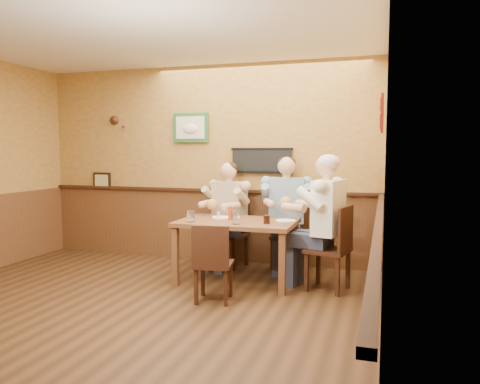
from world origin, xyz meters
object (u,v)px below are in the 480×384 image
object	(u,v)px
chair_near_side	(214,262)
diner_tan_shirt	(230,220)
diner_white_elder	(328,230)
dining_table	(237,228)
chair_back_right	(286,234)
chair_right_end	(328,248)
hot_sauce_bottle	(230,212)
cola_tumbler	(267,220)
salt_shaker	(218,216)
water_glass_left	(191,216)
chair_back_left	(230,234)
pepper_shaker	(231,216)
water_glass_mid	(236,218)
diner_blue_polo	(286,219)

from	to	relation	value
chair_near_side	diner_tan_shirt	xyz separation A→B (m)	(-0.31, 1.46, 0.23)
diner_white_elder	dining_table	bearing A→B (deg)	-78.01
chair_near_side	chair_back_right	bearing A→B (deg)	-115.19
chair_right_end	hot_sauce_bottle	world-z (taller)	chair_right_end
hot_sauce_bottle	cola_tumbler	bearing A→B (deg)	-18.42
salt_shaker	water_glass_left	bearing A→B (deg)	-126.77
chair_right_end	salt_shaker	xyz separation A→B (m)	(-1.34, 0.06, 0.31)
chair_near_side	water_glass_left	bearing A→B (deg)	-55.69
chair_back_left	cola_tumbler	xyz separation A→B (m)	(0.73, -0.82, 0.35)
chair_back_right	diner_tan_shirt	world-z (taller)	diner_tan_shirt
pepper_shaker	water_glass_mid	bearing A→B (deg)	-60.47
hot_sauce_bottle	water_glass_mid	bearing A→B (deg)	-59.28
cola_tumbler	salt_shaker	distance (m)	0.68
water_glass_left	hot_sauce_bottle	world-z (taller)	hot_sauce_bottle
dining_table	hot_sauce_bottle	world-z (taller)	hot_sauce_bottle
dining_table	cola_tumbler	distance (m)	0.45
chair_near_side	water_glass_mid	world-z (taller)	water_glass_mid
chair_back_right	salt_shaker	size ratio (longest dim) A/B	10.74
chair_right_end	chair_near_side	bearing A→B (deg)	-42.29
diner_tan_shirt	hot_sauce_bottle	bearing A→B (deg)	-57.40
hot_sauce_bottle	salt_shaker	bearing A→B (deg)	175.31
diner_blue_polo	water_glass_mid	xyz separation A→B (m)	(-0.36, -1.06, 0.14)
chair_back_left	diner_blue_polo	bearing A→B (deg)	21.36
hot_sauce_bottle	water_glass_left	bearing A→B (deg)	-142.32
diner_blue_polo	chair_back_left	bearing A→B (deg)	177.14
chair_right_end	diner_blue_polo	world-z (taller)	diner_blue_polo
dining_table	water_glass_left	bearing A→B (deg)	-150.41
chair_back_left	chair_right_end	xyz separation A→B (m)	(1.42, -0.71, 0.04)
salt_shaker	chair_back_right	bearing A→B (deg)	47.18
water_glass_mid	chair_back_left	bearing A→B (deg)	112.86
diner_white_elder	water_glass_left	world-z (taller)	diner_white_elder
diner_blue_polo	water_glass_left	distance (m)	1.42
hot_sauce_bottle	pepper_shaker	distance (m)	0.04
diner_blue_polo	salt_shaker	xyz separation A→B (m)	(-0.69, -0.75, 0.12)
water_glass_mid	chair_near_side	bearing A→B (deg)	-99.94
diner_tan_shirt	diner_blue_polo	world-z (taller)	diner_blue_polo
dining_table	water_glass_mid	bearing A→B (deg)	-74.51
dining_table	cola_tumbler	world-z (taller)	cola_tumbler
diner_blue_polo	diner_white_elder	distance (m)	1.04
chair_right_end	pepper_shaker	world-z (taller)	chair_right_end
diner_tan_shirt	pepper_shaker	distance (m)	0.71
chair_back_left	salt_shaker	distance (m)	0.73
diner_tan_shirt	salt_shaker	world-z (taller)	diner_tan_shirt
chair_back_left	water_glass_left	bearing A→B (deg)	-86.01
dining_table	diner_tan_shirt	bearing A→B (deg)	115.61
chair_near_side	diner_white_elder	bearing A→B (deg)	-154.79
cola_tumbler	pepper_shaker	xyz separation A→B (m)	(-0.50, 0.17, -0.00)
salt_shaker	dining_table	bearing A→B (deg)	-7.95
chair_back_left	cola_tumbler	size ratio (longest dim) A/B	9.21
diner_white_elder	hot_sauce_bottle	distance (m)	1.20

